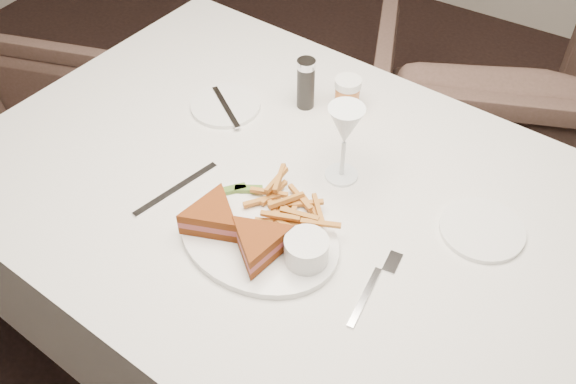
% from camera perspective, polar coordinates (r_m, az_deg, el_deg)
% --- Properties ---
extents(table, '(1.47, 1.04, 0.75)m').
position_cam_1_polar(table, '(1.57, 0.98, -9.72)').
color(table, silver).
rests_on(table, ground).
extents(chair_far, '(0.91, 0.89, 0.74)m').
position_cam_1_polar(chair_far, '(2.22, 16.77, 7.63)').
color(chair_far, '#47332C').
rests_on(chair_far, ground).
extents(table_setting, '(0.79, 0.64, 0.18)m').
position_cam_1_polar(table_setting, '(1.22, -0.03, -0.42)').
color(table_setting, white).
rests_on(table_setting, table).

